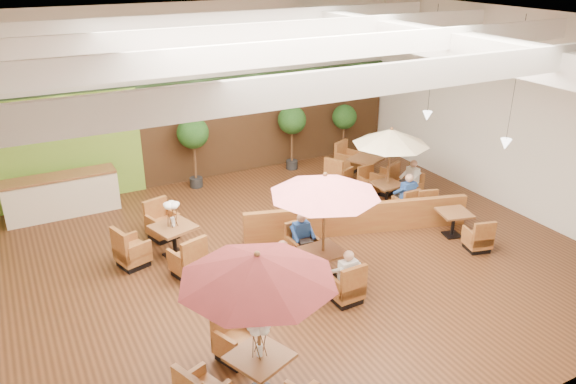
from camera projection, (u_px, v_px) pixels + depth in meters
room at (272, 99)px, 13.23m from camera, size 14.04×14.00×5.52m
service_counter at (62, 195)px, 15.60m from camera, size 3.00×0.75×1.18m
booth_divider at (358, 219)px, 14.64m from camera, size 5.81×1.88×0.83m
table_0 at (254, 297)px, 8.65m from camera, size 2.69×2.85×2.73m
table_1 at (322, 205)px, 11.93m from camera, size 2.48×2.55×2.61m
table_2 at (390, 152)px, 15.80m from camera, size 2.30×2.30×2.36m
table_3 at (163, 241)px, 13.40m from camera, size 2.01×2.87×1.59m
table_4 at (453, 224)px, 14.54m from camera, size 0.95×2.42×0.86m
table_5 at (357, 172)px, 17.81m from camera, size 2.05×2.90×1.01m
topiary_0 at (193, 136)px, 17.03m from camera, size 0.97×0.97×2.25m
topiary_1 at (292, 123)px, 18.51m from camera, size 0.94×0.94×2.19m
topiary_2 at (344, 119)px, 19.45m from camera, size 0.85×0.85×1.97m
diner_0 at (347, 270)px, 11.63m from camera, size 0.38×0.30×0.78m
diner_1 at (302, 233)px, 13.18m from camera, size 0.38×0.31×0.77m
diner_2 at (285, 261)px, 12.00m from camera, size 0.30×0.38×0.78m
diner_3 at (407, 191)px, 15.44m from camera, size 0.41×0.34×0.82m
diner_4 at (411, 176)px, 16.51m from camera, size 0.31×0.38×0.77m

